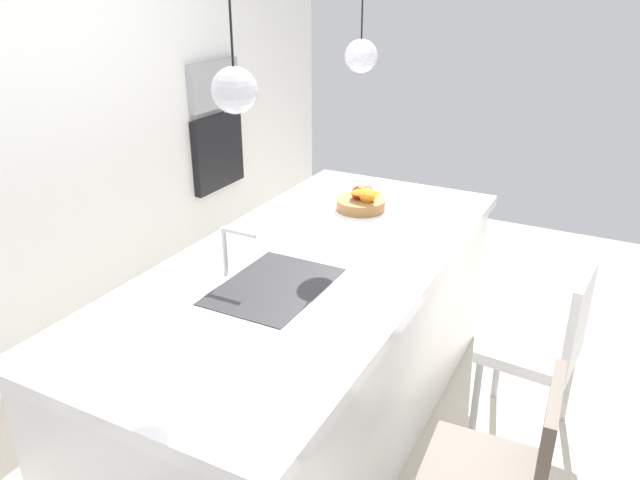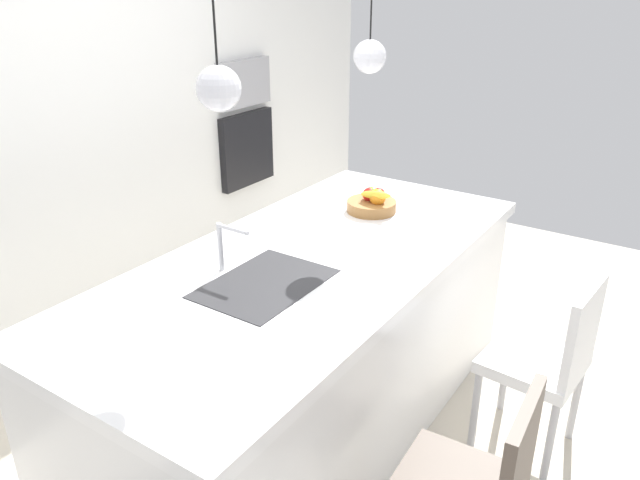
{
  "view_description": "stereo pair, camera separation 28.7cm",
  "coord_description": "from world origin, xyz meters",
  "px_view_note": "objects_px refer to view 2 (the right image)",
  "views": [
    {
      "loc": [
        -2.23,
        -1.22,
        2.14
      ],
      "look_at": [
        0.1,
        0.0,
        0.99
      ],
      "focal_mm": 34.53,
      "sensor_mm": 36.0,
      "label": 1
    },
    {
      "loc": [
        -2.09,
        -1.46,
        2.14
      ],
      "look_at": [
        0.1,
        0.0,
        0.99
      ],
      "focal_mm": 34.53,
      "sensor_mm": 36.0,
      "label": 2
    }
  ],
  "objects_px": {
    "oven": "(246,149)",
    "chair_middle": "(548,358)",
    "microwave": "(243,83)",
    "fruit_bowl": "(373,202)"
  },
  "relations": [
    {
      "from": "microwave",
      "to": "oven",
      "type": "bearing_deg",
      "value": 0.0
    },
    {
      "from": "fruit_bowl",
      "to": "chair_middle",
      "type": "distance_m",
      "value": 1.19
    },
    {
      "from": "chair_middle",
      "to": "fruit_bowl",
      "type": "bearing_deg",
      "value": 78.29
    },
    {
      "from": "microwave",
      "to": "chair_middle",
      "type": "bearing_deg",
      "value": -110.62
    },
    {
      "from": "fruit_bowl",
      "to": "chair_middle",
      "type": "relative_size",
      "value": 0.29
    },
    {
      "from": "oven",
      "to": "chair_middle",
      "type": "height_order",
      "value": "oven"
    },
    {
      "from": "fruit_bowl",
      "to": "oven",
      "type": "xyz_separation_m",
      "value": [
        0.76,
        1.54,
        -0.1
      ]
    },
    {
      "from": "microwave",
      "to": "oven",
      "type": "relative_size",
      "value": 0.96
    },
    {
      "from": "microwave",
      "to": "chair_middle",
      "type": "xyz_separation_m",
      "value": [
        -0.98,
        -2.6,
        -0.87
      ]
    },
    {
      "from": "oven",
      "to": "chair_middle",
      "type": "distance_m",
      "value": 2.8
    }
  ]
}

